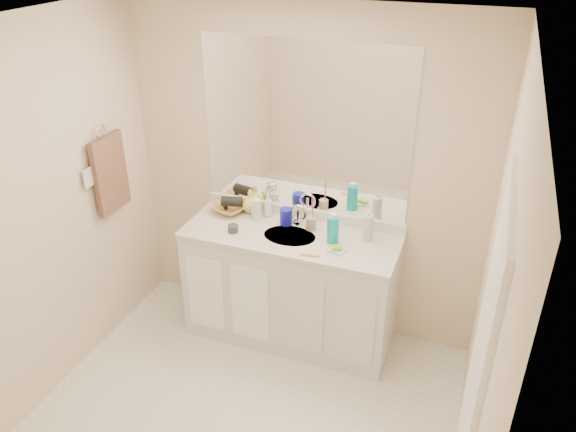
# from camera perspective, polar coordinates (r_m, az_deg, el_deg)

# --- Properties ---
(ceiling) EXTENTS (2.60, 2.60, 0.02)m
(ceiling) POSITION_cam_1_polar(r_m,az_deg,el_deg) (2.48, -8.28, 17.75)
(ceiling) COLOR white
(ceiling) RESTS_ON wall_back
(wall_back) EXTENTS (2.60, 0.02, 2.40)m
(wall_back) POSITION_cam_1_polar(r_m,az_deg,el_deg) (3.99, 1.63, 3.97)
(wall_back) COLOR beige
(wall_back) RESTS_ON floor
(wall_left) EXTENTS (0.02, 2.60, 2.40)m
(wall_left) POSITION_cam_1_polar(r_m,az_deg,el_deg) (3.66, -25.22, -1.33)
(wall_left) COLOR beige
(wall_left) RESTS_ON floor
(wall_right) EXTENTS (0.02, 2.60, 2.40)m
(wall_right) POSITION_cam_1_polar(r_m,az_deg,el_deg) (2.71, 19.27, -10.97)
(wall_right) COLOR beige
(wall_right) RESTS_ON floor
(vanity_cabinet) EXTENTS (1.50, 0.55, 0.85)m
(vanity_cabinet) POSITION_cam_1_polar(r_m,az_deg,el_deg) (4.16, 0.24, -7.31)
(vanity_cabinet) COLOR silver
(vanity_cabinet) RESTS_ON floor
(countertop) EXTENTS (1.52, 0.57, 0.03)m
(countertop) POSITION_cam_1_polar(r_m,az_deg,el_deg) (3.92, 0.26, -2.06)
(countertop) COLOR silver
(countertop) RESTS_ON vanity_cabinet
(backsplash) EXTENTS (1.52, 0.03, 0.08)m
(backsplash) POSITION_cam_1_polar(r_m,az_deg,el_deg) (4.10, 1.51, 0.32)
(backsplash) COLOR white
(backsplash) RESTS_ON countertop
(sink_basin) EXTENTS (0.37, 0.37, 0.02)m
(sink_basin) POSITION_cam_1_polar(r_m,az_deg,el_deg) (3.90, 0.15, -2.16)
(sink_basin) COLOR beige
(sink_basin) RESTS_ON countertop
(faucet) EXTENTS (0.02, 0.02, 0.11)m
(faucet) POSITION_cam_1_polar(r_m,az_deg,el_deg) (4.01, 1.05, -0.12)
(faucet) COLOR silver
(faucet) RESTS_ON countertop
(mirror) EXTENTS (1.48, 0.01, 1.20)m
(mirror) POSITION_cam_1_polar(r_m,az_deg,el_deg) (3.85, 1.68, 8.82)
(mirror) COLOR white
(mirror) RESTS_ON wall_back
(blue_mug) EXTENTS (0.12, 0.12, 0.12)m
(blue_mug) POSITION_cam_1_polar(r_m,az_deg,el_deg) (4.01, -0.20, -0.05)
(blue_mug) COLOR #1719A4
(blue_mug) RESTS_ON countertop
(tan_cup) EXTENTS (0.09, 0.09, 0.09)m
(tan_cup) POSITION_cam_1_polar(r_m,az_deg,el_deg) (3.95, 2.36, -0.77)
(tan_cup) COLOR tan
(tan_cup) RESTS_ON countertop
(toothbrush) EXTENTS (0.02, 0.04, 0.18)m
(toothbrush) POSITION_cam_1_polar(r_m,az_deg,el_deg) (3.90, 2.53, 0.52)
(toothbrush) COLOR #ED3E79
(toothbrush) RESTS_ON tan_cup
(mouthwash_bottle) EXTENTS (0.09, 0.09, 0.19)m
(mouthwash_bottle) POSITION_cam_1_polar(r_m,az_deg,el_deg) (3.79, 4.58, -1.39)
(mouthwash_bottle) COLOR #0EAEB1
(mouthwash_bottle) RESTS_ON countertop
(clear_pump_bottle) EXTENTS (0.09, 0.09, 0.19)m
(clear_pump_bottle) POSITION_cam_1_polar(r_m,az_deg,el_deg) (3.84, 8.10, -1.18)
(clear_pump_bottle) COLOR silver
(clear_pump_bottle) RESTS_ON countertop
(soap_dish) EXTENTS (0.13, 0.11, 0.01)m
(soap_dish) POSITION_cam_1_polar(r_m,az_deg,el_deg) (3.73, 4.97, -3.48)
(soap_dish) COLOR silver
(soap_dish) RESTS_ON countertop
(green_soap) EXTENTS (0.08, 0.07, 0.02)m
(green_soap) POSITION_cam_1_polar(r_m,az_deg,el_deg) (3.72, 4.98, -3.25)
(green_soap) COLOR #74CC31
(green_soap) RESTS_ON soap_dish
(orange_comb) EXTENTS (0.14, 0.05, 0.01)m
(orange_comb) POSITION_cam_1_polar(r_m,az_deg,el_deg) (3.67, 2.25, -4.03)
(orange_comb) COLOR orange
(orange_comb) RESTS_ON countertop
(dark_jar) EXTENTS (0.09, 0.09, 0.05)m
(dark_jar) POSITION_cam_1_polar(r_m,az_deg,el_deg) (3.95, -5.60, -1.26)
(dark_jar) COLOR #35343A
(dark_jar) RESTS_ON countertop
(extra_white_bottle) EXTENTS (0.06, 0.06, 0.16)m
(extra_white_bottle) POSITION_cam_1_polar(r_m,az_deg,el_deg) (4.06, -3.09, 0.62)
(extra_white_bottle) COLOR white
(extra_white_bottle) RESTS_ON countertop
(soap_bottle_white) EXTENTS (0.09, 0.09, 0.17)m
(soap_bottle_white) POSITION_cam_1_polar(r_m,az_deg,el_deg) (4.11, -2.02, 1.10)
(soap_bottle_white) COLOR white
(soap_bottle_white) RESTS_ON countertop
(soap_bottle_cream) EXTENTS (0.10, 0.10, 0.16)m
(soap_bottle_cream) POSITION_cam_1_polar(r_m,az_deg,el_deg) (4.10, -3.26, 0.91)
(soap_bottle_cream) COLOR beige
(soap_bottle_cream) RESTS_ON countertop
(soap_bottle_yellow) EXTENTS (0.17, 0.17, 0.18)m
(soap_bottle_yellow) POSITION_cam_1_polar(r_m,az_deg,el_deg) (4.18, -3.82, 1.54)
(soap_bottle_yellow) COLOR #E2E659
(soap_bottle_yellow) RESTS_ON countertop
(wicker_basket) EXTENTS (0.30, 0.30, 0.06)m
(wicker_basket) POSITION_cam_1_polar(r_m,az_deg,el_deg) (4.21, -5.94, 0.81)
(wicker_basket) COLOR #B68D49
(wicker_basket) RESTS_ON countertop
(hair_dryer) EXTENTS (0.17, 0.11, 0.08)m
(hair_dryer) POSITION_cam_1_polar(r_m,az_deg,el_deg) (4.18, -5.74, 1.48)
(hair_dryer) COLOR black
(hair_dryer) RESTS_ON wicker_basket
(towel_ring) EXTENTS (0.01, 0.11, 0.11)m
(towel_ring) POSITION_cam_1_polar(r_m,az_deg,el_deg) (4.02, -18.46, 8.04)
(towel_ring) COLOR silver
(towel_ring) RESTS_ON wall_left
(hand_towel) EXTENTS (0.04, 0.32, 0.55)m
(hand_towel) POSITION_cam_1_polar(r_m,az_deg,el_deg) (4.11, -17.61, 4.10)
(hand_towel) COLOR #4C3229
(hand_towel) RESTS_ON towel_ring
(switch_plate) EXTENTS (0.01, 0.08, 0.13)m
(switch_plate) POSITION_cam_1_polar(r_m,az_deg,el_deg) (3.97, -19.65, 3.66)
(switch_plate) COLOR silver
(switch_plate) RESTS_ON wall_left
(door) EXTENTS (0.02, 0.82, 2.00)m
(door) POSITION_cam_1_polar(r_m,az_deg,el_deg) (2.61, 17.88, -18.35)
(door) COLOR white
(door) RESTS_ON floor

